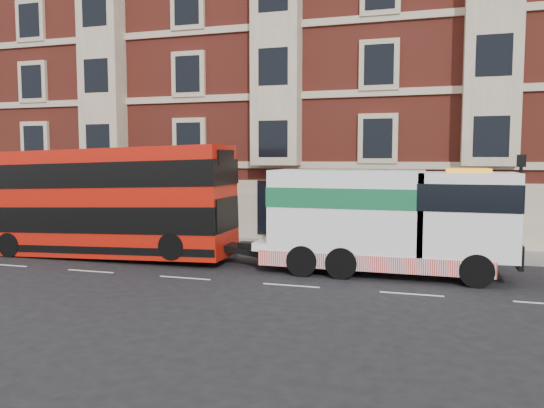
% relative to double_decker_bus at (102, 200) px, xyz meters
% --- Properties ---
extents(ground, '(120.00, 120.00, 0.00)m').
position_rel_double_decker_bus_xyz_m(ground, '(5.27, -2.74, -2.51)').
color(ground, black).
rests_on(ground, ground).
extents(sidewalk, '(90.00, 3.00, 0.15)m').
position_rel_double_decker_bus_xyz_m(sidewalk, '(5.27, 4.76, -2.44)').
color(sidewalk, slate).
rests_on(sidewalk, ground).
extents(victorian_terrace, '(45.00, 12.00, 20.40)m').
position_rel_double_decker_bus_xyz_m(victorian_terrace, '(5.77, 12.26, 7.55)').
color(victorian_terrace, maroon).
rests_on(victorian_terrace, ground).
extents(lamp_post_west, '(0.35, 0.15, 4.35)m').
position_rel_double_decker_bus_xyz_m(lamp_post_west, '(-0.73, 3.46, 0.17)').
color(lamp_post_west, black).
rests_on(lamp_post_west, sidewalk).
extents(lamp_post_east, '(0.35, 0.15, 4.35)m').
position_rel_double_decker_bus_xyz_m(lamp_post_east, '(17.27, 3.46, 0.17)').
color(lamp_post_east, black).
rests_on(lamp_post_east, sidewalk).
extents(double_decker_bus, '(11.71, 2.69, 4.74)m').
position_rel_double_decker_bus_xyz_m(double_decker_bus, '(0.00, 0.00, 0.00)').
color(double_decker_bus, red).
rests_on(double_decker_bus, ground).
extents(tow_truck, '(9.38, 2.77, 3.91)m').
position_rel_double_decker_bus_xyz_m(tow_truck, '(12.06, 0.00, -0.44)').
color(tow_truck, white).
rests_on(tow_truck, ground).
extents(pedestrian, '(0.67, 0.65, 1.54)m').
position_rel_double_decker_bus_xyz_m(pedestrian, '(-3.84, 4.38, -1.59)').
color(pedestrian, '#1A1933').
rests_on(pedestrian, sidewalk).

